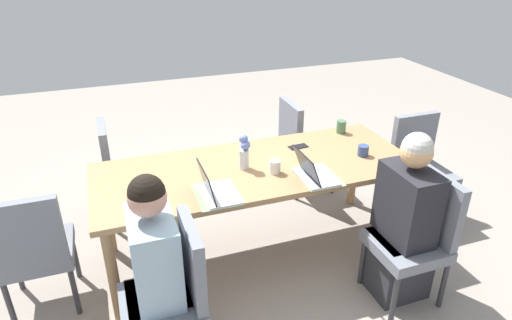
# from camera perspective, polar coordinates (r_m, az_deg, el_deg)

# --- Properties ---
(ground_plane) EXTENTS (10.00, 10.00, 0.00)m
(ground_plane) POSITION_cam_1_polar(r_m,az_deg,el_deg) (3.63, 0.00, -11.43)
(ground_plane) COLOR gray
(dining_table) EXTENTS (2.30, 0.90, 0.75)m
(dining_table) POSITION_cam_1_polar(r_m,az_deg,el_deg) (3.26, 0.00, -1.96)
(dining_table) COLOR #9E754C
(dining_table) RESTS_ON ground_plane
(chair_near_left_near) EXTENTS (0.44, 0.44, 0.90)m
(chair_near_left_near) POSITION_cam_1_polar(r_m,az_deg,el_deg) (2.59, -10.45, -15.97)
(chair_near_left_near) COLOR slate
(chair_near_left_near) RESTS_ON ground_plane
(person_near_left_near) EXTENTS (0.36, 0.40, 1.19)m
(person_near_left_near) POSITION_cam_1_polar(r_m,az_deg,el_deg) (2.62, -12.41, -14.96)
(person_near_left_near) COLOR #2D2D33
(person_near_left_near) RESTS_ON ground_plane
(chair_near_left_mid) EXTENTS (0.44, 0.44, 0.90)m
(chair_near_left_mid) POSITION_cam_1_polar(r_m,az_deg,el_deg) (3.15, 19.94, -8.72)
(chair_near_left_mid) COLOR slate
(chair_near_left_mid) RESTS_ON ground_plane
(person_near_left_mid) EXTENTS (0.36, 0.40, 1.19)m
(person_near_left_mid) POSITION_cam_1_polar(r_m,az_deg,el_deg) (3.13, 18.27, -8.06)
(person_near_left_mid) COLOR #2D2D33
(person_near_left_mid) RESTS_ON ground_plane
(chair_head_right_left_far) EXTENTS (0.44, 0.44, 0.90)m
(chair_head_right_left_far) POSITION_cam_1_polar(r_m,az_deg,el_deg) (4.09, 20.07, -0.31)
(chair_head_right_left_far) COLOR slate
(chair_head_right_left_far) RESTS_ON ground_plane
(chair_far_right_near) EXTENTS (0.44, 0.44, 0.90)m
(chair_far_right_near) POSITION_cam_1_polar(r_m,az_deg,el_deg) (3.91, -16.63, -1.03)
(chair_far_right_near) COLOR slate
(chair_far_right_near) RESTS_ON ground_plane
(chair_far_right_mid) EXTENTS (0.44, 0.44, 0.90)m
(chair_far_right_mid) POSITION_cam_1_polar(r_m,az_deg,el_deg) (4.25, 5.76, 2.28)
(chair_far_right_mid) COLOR slate
(chair_far_right_mid) RESTS_ON ground_plane
(chair_head_left_right_far) EXTENTS (0.44, 0.44, 0.90)m
(chair_head_left_right_far) POSITION_cam_1_polar(r_m,az_deg,el_deg) (3.16, -26.49, -9.98)
(chair_head_left_right_far) COLOR slate
(chair_head_left_right_far) RESTS_ON ground_plane
(flower_vase) EXTENTS (0.08, 0.09, 0.26)m
(flower_vase) POSITION_cam_1_polar(r_m,az_deg,el_deg) (3.13, -1.53, 1.31)
(flower_vase) COLOR silver
(flower_vase) RESTS_ON dining_table
(placemat_near_left_near) EXTENTS (0.27, 0.37, 0.00)m
(placemat_near_left_near) POSITION_cam_1_polar(r_m,az_deg,el_deg) (2.88, -5.09, -4.40)
(placemat_near_left_near) COLOR #7FAD70
(placemat_near_left_near) RESTS_ON dining_table
(placemat_near_left_mid) EXTENTS (0.27, 0.37, 0.00)m
(placemat_near_left_mid) POSITION_cam_1_polar(r_m,az_deg,el_deg) (3.11, 7.85, -2.08)
(placemat_near_left_mid) COLOR #7FAD70
(placemat_near_left_mid) RESTS_ON dining_table
(laptop_near_left_mid) EXTENTS (0.22, 0.32, 0.20)m
(laptop_near_left_mid) POSITION_cam_1_polar(r_m,az_deg,el_deg) (3.06, 7.29, -1.72)
(laptop_near_left_mid) COLOR silver
(laptop_near_left_mid) RESTS_ON dining_table
(laptop_near_left_near) EXTENTS (0.22, 0.32, 0.21)m
(laptop_near_left_near) POSITION_cam_1_polar(r_m,az_deg,el_deg) (2.85, -5.07, -3.87)
(laptop_near_left_near) COLOR silver
(laptop_near_left_near) RESTS_ON dining_table
(coffee_mug_near_left) EXTENTS (0.08, 0.08, 0.08)m
(coffee_mug_near_left) POSITION_cam_1_polar(r_m,az_deg,el_deg) (3.46, 13.50, 1.18)
(coffee_mug_near_left) COLOR #33477A
(coffee_mug_near_left) RESTS_ON dining_table
(coffee_mug_near_right) EXTENTS (0.08, 0.08, 0.11)m
(coffee_mug_near_right) POSITION_cam_1_polar(r_m,az_deg,el_deg) (3.83, 10.81, 4.18)
(coffee_mug_near_right) COLOR #47704C
(coffee_mug_near_right) RESTS_ON dining_table
(coffee_mug_centre_left) EXTENTS (0.08, 0.08, 0.09)m
(coffee_mug_centre_left) POSITION_cam_1_polar(r_m,az_deg,el_deg) (3.12, 2.42, -0.85)
(coffee_mug_centre_left) COLOR white
(coffee_mug_centre_left) RESTS_ON dining_table
(phone_black) EXTENTS (0.16, 0.09, 0.01)m
(phone_black) POSITION_cam_1_polar(r_m,az_deg,el_deg) (3.53, 5.39, 1.70)
(phone_black) COLOR black
(phone_black) RESTS_ON dining_table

